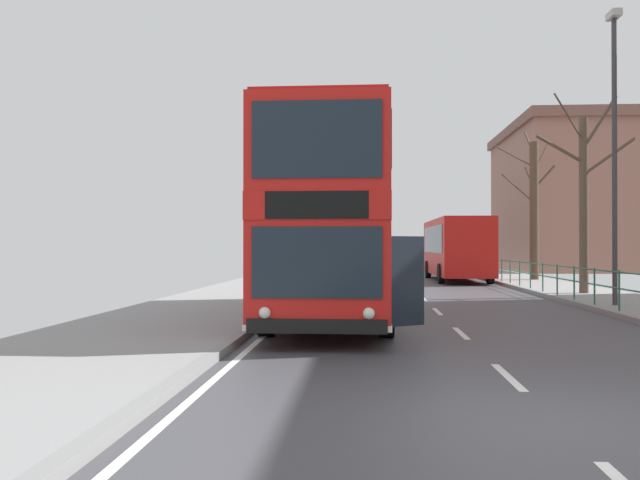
% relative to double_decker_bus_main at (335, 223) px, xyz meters
% --- Properties ---
extents(ground, '(15.80, 140.00, 0.20)m').
position_rel_double_decker_bus_main_xyz_m(ground, '(1.96, -9.77, -2.31)').
color(ground, '#414146').
extents(double_decker_bus_main, '(3.18, 10.74, 4.49)m').
position_rel_double_decker_bus_main_xyz_m(double_decker_bus_main, '(0.00, 0.00, 0.00)').
color(double_decker_bus_main, red).
rests_on(double_decker_bus_main, ground).
extents(background_bus_far_lane, '(2.65, 10.20, 3.15)m').
position_rel_double_decker_bus_main_xyz_m(background_bus_far_lane, '(5.39, 20.07, -0.63)').
color(background_bus_far_lane, red).
rests_on(background_bus_far_lane, ground).
extents(pedestrian_railing_far_kerb, '(0.05, 31.02, 1.03)m').
position_rel_double_decker_bus_main_xyz_m(pedestrian_railing_far_kerb, '(7.13, 3.28, -1.51)').
color(pedestrian_railing_far_kerb, '#236B4C').
rests_on(pedestrian_railing_far_kerb, ground).
extents(street_lamp_far_side, '(0.28, 0.60, 8.21)m').
position_rel_double_decker_bus_main_xyz_m(street_lamp_far_side, '(7.66, 3.20, 2.52)').
color(street_lamp_far_side, '#38383D').
rests_on(street_lamp_far_side, ground).
extents(bare_tree_far_00, '(2.96, 2.15, 7.62)m').
position_rel_double_decker_bus_main_xyz_m(bare_tree_far_00, '(9.03, 18.55, 1.36)').
color(bare_tree_far_00, '#4C3D2D').
rests_on(bare_tree_far_00, ground).
extents(bare_tree_far_02, '(3.44, 1.19, 6.84)m').
position_rel_double_decker_bus_main_xyz_m(bare_tree_far_02, '(8.36, 8.30, 1.14)').
color(bare_tree_far_02, brown).
rests_on(bare_tree_far_02, ground).
extents(background_building_00, '(13.86, 16.84, 10.87)m').
position_rel_double_decker_bus_main_xyz_m(background_building_00, '(18.31, 37.53, 3.11)').
color(background_building_00, '#936656').
rests_on(background_building_00, ground).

